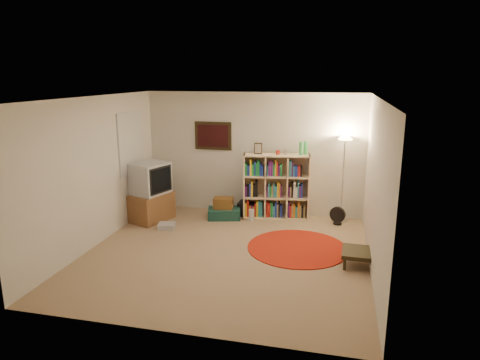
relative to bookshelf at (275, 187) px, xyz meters
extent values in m
cube|color=#997959|center=(-0.50, -2.00, -0.64)|extent=(4.50, 4.50, 0.02)
cube|color=white|center=(-0.50, -2.00, 1.88)|extent=(4.50, 4.50, 0.02)
cube|color=beige|center=(-0.50, 0.26, 0.62)|extent=(4.50, 0.02, 2.50)
cube|color=beige|center=(-0.50, -4.26, 0.62)|extent=(4.50, 0.02, 2.50)
cube|color=beige|center=(-2.76, -2.00, 0.62)|extent=(0.02, 4.50, 2.50)
cube|color=beige|center=(1.76, -2.00, 0.62)|extent=(0.02, 4.50, 2.50)
cube|color=black|center=(-1.35, 0.23, 0.97)|extent=(0.78, 0.04, 0.58)
cube|color=#380B0C|center=(-1.35, 0.21, 0.97)|extent=(0.66, 0.01, 0.46)
cube|color=white|center=(-2.74, -0.70, 0.92)|extent=(0.03, 1.00, 1.20)
cube|color=beige|center=(1.35, 0.23, 0.57)|extent=(0.08, 0.01, 0.12)
cube|color=#FFD9AA|center=(0.02, -0.01, -0.62)|extent=(1.35, 0.56, 0.03)
cube|color=#FFD9AA|center=(0.02, -0.01, 0.66)|extent=(1.35, 0.56, 0.03)
cube|color=#FFD9AA|center=(-0.61, -0.10, 0.02)|extent=(0.08, 0.37, 1.31)
cube|color=#FFD9AA|center=(0.65, 0.09, 0.02)|extent=(0.08, 0.37, 1.31)
cube|color=#FFD9AA|center=(-0.01, 0.17, 0.02)|extent=(1.29, 0.21, 1.31)
cube|color=#FFD9AA|center=(-0.20, -0.04, 0.02)|extent=(0.08, 0.35, 1.25)
cube|color=#FFD9AA|center=(0.24, 0.03, 0.02)|extent=(0.08, 0.35, 1.25)
cube|color=#FFD9AA|center=(0.02, -0.01, -0.20)|extent=(1.29, 0.54, 0.03)
cube|color=#FFD9AA|center=(0.02, -0.01, 0.24)|extent=(1.29, 0.54, 0.03)
cube|color=yellow|center=(-0.57, -0.13, -0.46)|extent=(0.06, 0.15, 0.28)
cube|color=red|center=(-0.53, -0.13, -0.43)|extent=(0.06, 0.15, 0.33)
cube|color=orange|center=(-0.49, -0.12, -0.49)|extent=(0.06, 0.15, 0.23)
cube|color=#561B6E|center=(-0.45, -0.11, -0.49)|extent=(0.06, 0.15, 0.23)
cube|color=orange|center=(-0.42, -0.11, -0.50)|extent=(0.05, 0.15, 0.21)
cube|color=red|center=(-0.38, -0.10, -0.46)|extent=(0.05, 0.15, 0.28)
cube|color=yellow|center=(-0.35, -0.10, -0.44)|extent=(0.06, 0.15, 0.32)
cube|color=teal|center=(-0.31, -0.09, -0.43)|extent=(0.06, 0.15, 0.33)
cube|color=teal|center=(-0.26, -0.09, -0.45)|extent=(0.06, 0.15, 0.30)
cube|color=#561B6E|center=(-0.57, -0.13, -0.07)|extent=(0.06, 0.15, 0.21)
cube|color=black|center=(-0.53, -0.13, -0.06)|extent=(0.06, 0.15, 0.23)
cube|color=#1B30A5|center=(-0.49, -0.12, -0.04)|extent=(0.05, 0.15, 0.27)
cube|color=yellow|center=(-0.45, -0.11, -0.02)|extent=(0.06, 0.15, 0.31)
cube|color=black|center=(-0.41, -0.11, -0.06)|extent=(0.06, 0.15, 0.24)
cube|color=black|center=(-0.37, -0.10, -0.02)|extent=(0.06, 0.15, 0.32)
cube|color=#1B8A3C|center=(-0.57, -0.13, 0.37)|extent=(0.06, 0.15, 0.26)
cube|color=#1B30A5|center=(-0.52, -0.12, 0.35)|extent=(0.07, 0.15, 0.21)
cube|color=yellow|center=(-0.48, -0.12, 0.40)|extent=(0.06, 0.15, 0.32)
cube|color=#1B8A3C|center=(-0.43, -0.11, 0.37)|extent=(0.07, 0.15, 0.25)
cube|color=#1B30A5|center=(-0.40, -0.11, 0.39)|extent=(0.05, 0.15, 0.30)
cube|color=#1B8A3C|center=(-0.37, -0.10, 0.38)|extent=(0.05, 0.15, 0.27)
cube|color=#1B8A3C|center=(-0.33, -0.10, 0.40)|extent=(0.07, 0.15, 0.32)
cube|color=#1B30A5|center=(-0.29, -0.09, 0.37)|extent=(0.05, 0.15, 0.26)
cube|color=#1B30A5|center=(-0.26, -0.08, 0.35)|extent=(0.06, 0.15, 0.22)
cube|color=red|center=(-0.14, -0.07, -0.44)|extent=(0.06, 0.15, 0.32)
cube|color=red|center=(-0.10, -0.06, -0.45)|extent=(0.06, 0.15, 0.29)
cube|color=#1B8A3C|center=(-0.06, -0.05, -0.45)|extent=(0.06, 0.15, 0.30)
cube|color=teal|center=(-0.02, -0.05, -0.49)|extent=(0.06, 0.15, 0.23)
cube|color=#1B30A5|center=(0.03, -0.04, -0.45)|extent=(0.06, 0.15, 0.30)
cube|color=#987F52|center=(0.06, -0.04, -0.47)|extent=(0.05, 0.15, 0.27)
cube|color=black|center=(0.09, -0.03, -0.45)|extent=(0.05, 0.15, 0.30)
cube|color=#1B30A5|center=(0.13, -0.03, -0.47)|extent=(0.06, 0.15, 0.25)
cube|color=#561B6E|center=(-0.15, -0.07, -0.07)|extent=(0.05, 0.15, 0.22)
cube|color=teal|center=(-0.12, -0.06, -0.04)|extent=(0.05, 0.15, 0.27)
cube|color=#1B8A3C|center=(-0.08, -0.06, -0.07)|extent=(0.05, 0.15, 0.21)
cube|color=#987F52|center=(-0.05, -0.05, -0.05)|extent=(0.05, 0.15, 0.25)
cube|color=teal|center=(-0.02, -0.05, -0.04)|extent=(0.05, 0.15, 0.27)
cube|color=teal|center=(0.02, -0.04, -0.07)|extent=(0.07, 0.15, 0.22)
cube|color=yellow|center=(0.06, -0.04, -0.03)|extent=(0.05, 0.15, 0.29)
cube|color=orange|center=(0.09, -0.03, -0.03)|extent=(0.05, 0.15, 0.29)
cube|color=#561B6E|center=(0.12, -0.03, -0.06)|extent=(0.05, 0.15, 0.24)
cube|color=teal|center=(-0.15, -0.07, 0.36)|extent=(0.05, 0.15, 0.22)
cube|color=#561B6E|center=(-0.11, -0.06, 0.40)|extent=(0.06, 0.15, 0.31)
cube|color=#561B6E|center=(-0.07, -0.06, 0.39)|extent=(0.06, 0.15, 0.29)
cube|color=#1B8A3C|center=(-0.03, -0.05, 0.37)|extent=(0.06, 0.15, 0.24)
cube|color=yellow|center=(0.01, -0.04, 0.40)|extent=(0.05, 0.15, 0.32)
cube|color=red|center=(0.04, -0.04, 0.38)|extent=(0.05, 0.15, 0.28)
cube|color=#561B6E|center=(0.07, -0.04, 0.36)|extent=(0.05, 0.15, 0.23)
cube|color=#1B8A3C|center=(0.11, -0.03, 0.36)|extent=(0.06, 0.15, 0.24)
cube|color=#561B6E|center=(0.28, 0.00, -0.44)|extent=(0.06, 0.15, 0.32)
cube|color=red|center=(0.32, 0.00, -0.48)|extent=(0.05, 0.15, 0.25)
cube|color=#987F52|center=(0.35, 0.01, -0.46)|extent=(0.05, 0.15, 0.28)
cube|color=orange|center=(0.39, 0.01, -0.47)|extent=(0.06, 0.15, 0.25)
cube|color=teal|center=(0.43, 0.02, -0.49)|extent=(0.06, 0.15, 0.22)
cube|color=orange|center=(0.48, 0.03, -0.45)|extent=(0.06, 0.15, 0.31)
cube|color=#987F52|center=(0.51, 0.03, -0.47)|extent=(0.06, 0.15, 0.26)
cube|color=black|center=(0.55, 0.04, -0.50)|extent=(0.06, 0.15, 0.21)
cube|color=#987F52|center=(0.59, 0.04, -0.48)|extent=(0.05, 0.15, 0.24)
cube|color=#561B6E|center=(0.28, 0.00, -0.07)|extent=(0.05, 0.15, 0.21)
cube|color=#987F52|center=(0.31, 0.00, -0.07)|extent=(0.05, 0.15, 0.22)
cube|color=black|center=(0.34, 0.01, -0.03)|extent=(0.05, 0.15, 0.30)
cube|color=white|center=(0.38, 0.01, -0.02)|extent=(0.06, 0.15, 0.32)
cube|color=white|center=(0.42, 0.02, -0.07)|extent=(0.06, 0.15, 0.21)
cube|color=teal|center=(0.46, 0.02, -0.01)|extent=(0.05, 0.15, 0.34)
cube|color=#561B6E|center=(0.49, 0.03, -0.06)|extent=(0.05, 0.15, 0.24)
cube|color=#1B30A5|center=(0.53, 0.03, -0.04)|extent=(0.05, 0.15, 0.28)
cube|color=teal|center=(0.29, 0.00, 0.41)|extent=(0.07, 0.15, 0.32)
cube|color=#561B6E|center=(0.33, 0.00, 0.39)|extent=(0.05, 0.15, 0.30)
cube|color=teal|center=(0.36, 0.01, 0.35)|extent=(0.05, 0.15, 0.21)
cube|color=#1B30A5|center=(0.39, 0.01, 0.36)|extent=(0.05, 0.15, 0.23)
cube|color=#1B30A5|center=(0.42, 0.02, 0.35)|extent=(0.05, 0.15, 0.22)
cube|color=red|center=(0.46, 0.02, 0.35)|extent=(0.07, 0.15, 0.22)
cube|color=black|center=(0.50, 0.03, 0.35)|extent=(0.06, 0.15, 0.22)
cube|color=black|center=(-0.35, -0.04, 0.79)|extent=(0.16, 0.04, 0.22)
cube|color=#A5998A|center=(-0.35, -0.06, 0.79)|extent=(0.12, 0.03, 0.18)
cylinder|color=#B31D10|center=(0.04, 0.00, 0.72)|extent=(0.08, 0.08, 0.08)
cylinder|color=silver|center=(0.19, 0.02, 0.72)|extent=(0.07, 0.07, 0.10)
cylinder|color=#4AC265|center=(0.49, 0.03, 0.80)|extent=(0.08, 0.08, 0.26)
cylinder|color=#4AC265|center=(0.57, 0.11, 0.80)|extent=(0.08, 0.08, 0.26)
cylinder|color=silver|center=(1.31, 0.05, -0.62)|extent=(0.33, 0.33, 0.03)
cylinder|color=silver|center=(1.31, 0.05, 0.19)|extent=(0.03, 0.03, 1.59)
cone|color=silver|center=(1.31, 0.05, 1.01)|extent=(0.39, 0.39, 0.13)
cylinder|color=#FFD88C|center=(1.31, 0.05, 1.01)|extent=(0.32, 0.32, 0.02)
cylinder|color=black|center=(1.26, -0.14, -0.62)|extent=(0.21, 0.21, 0.03)
cylinder|color=black|center=(1.26, -0.14, -0.54)|extent=(0.04, 0.04, 0.13)
cylinder|color=black|center=(1.25, -0.16, -0.43)|extent=(0.31, 0.17, 0.31)
cube|color=brown|center=(-2.37, -0.73, -0.35)|extent=(0.80, 0.94, 0.56)
cube|color=#B5B5BA|center=(-2.37, -0.73, 0.23)|extent=(0.75, 0.82, 0.61)
cube|color=black|center=(-2.10, -0.82, 0.23)|extent=(0.21, 0.55, 0.51)
cube|color=black|center=(-2.10, -0.83, 0.23)|extent=(0.19, 0.49, 0.45)
cube|color=#B5B5BA|center=(-1.90, -1.12, -0.58)|extent=(0.35, 0.31, 0.10)
cube|color=#153C35|center=(-0.99, -0.30, -0.53)|extent=(0.72, 0.56, 0.21)
cube|color=brown|center=(-1.01, -0.28, -0.32)|extent=(0.41, 0.31, 0.22)
cube|color=black|center=(-0.56, 0.02, -0.49)|extent=(0.41, 0.34, 0.28)
cylinder|color=silver|center=(-0.42, -0.32, -0.52)|extent=(0.14, 0.14, 0.23)
cylinder|color=#99190B|center=(0.61, -1.51, -0.62)|extent=(1.68, 1.68, 0.01)
cube|color=black|center=(1.59, -1.97, -0.42)|extent=(0.55, 0.55, 0.06)
cube|color=black|center=(1.38, -2.18, -0.54)|extent=(0.04, 0.04, 0.19)
cube|color=black|center=(1.80, -2.19, -0.54)|extent=(0.04, 0.04, 0.19)
cube|color=black|center=(1.39, -1.76, -0.54)|extent=(0.04, 0.04, 0.19)
cube|color=black|center=(1.81, -1.77, -0.54)|extent=(0.04, 0.04, 0.19)
camera|label=1|loc=(1.18, -8.25, 2.21)|focal=32.00mm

